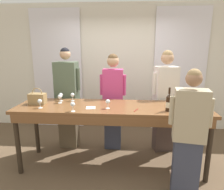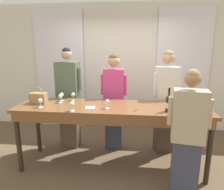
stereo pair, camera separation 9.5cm
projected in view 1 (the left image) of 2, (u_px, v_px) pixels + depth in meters
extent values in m
plane|color=brown|center=(112.00, 165.00, 3.24)|extent=(18.00, 18.00, 0.00)
cube|color=silver|center=(117.00, 68.00, 4.55)|extent=(12.00, 0.06, 2.80)
cube|color=white|center=(57.00, 70.00, 4.60)|extent=(1.13, 0.03, 2.69)
cube|color=white|center=(180.00, 71.00, 4.40)|extent=(1.13, 0.03, 2.69)
cube|color=brown|center=(112.00, 107.00, 3.02)|extent=(2.88, 0.77, 0.05)
cube|color=brown|center=(110.00, 121.00, 2.68)|extent=(2.76, 0.03, 0.12)
cylinder|color=#2D2319|center=(18.00, 144.00, 2.93)|extent=(0.07, 0.07, 0.95)
cylinder|color=#2D2319|center=(209.00, 151.00, 2.73)|extent=(0.07, 0.07, 0.95)
cylinder|color=#2D2319|center=(36.00, 128.00, 3.53)|extent=(0.07, 0.07, 0.95)
cylinder|color=#2D2319|center=(194.00, 132.00, 3.33)|extent=(0.07, 0.07, 0.95)
cylinder|color=black|center=(169.00, 104.00, 2.75)|extent=(0.08, 0.08, 0.20)
cone|color=black|center=(169.00, 95.00, 2.72)|extent=(0.08, 0.08, 0.04)
cylinder|color=black|center=(170.00, 91.00, 2.71)|extent=(0.03, 0.03, 0.09)
cylinder|color=beige|center=(169.00, 105.00, 2.75)|extent=(0.08, 0.08, 0.08)
cube|color=#997A4C|center=(38.00, 99.00, 3.09)|extent=(0.25, 0.14, 0.17)
torus|color=#997A4C|center=(37.00, 93.00, 3.07)|extent=(0.16, 0.01, 0.16)
cylinder|color=white|center=(108.00, 108.00, 2.89)|extent=(0.06, 0.06, 0.00)
cylinder|color=white|center=(108.00, 106.00, 2.88)|extent=(0.01, 0.01, 0.07)
sphere|color=white|center=(108.00, 102.00, 2.86)|extent=(0.06, 0.06, 0.06)
sphere|color=beige|center=(108.00, 102.00, 2.86)|extent=(0.04, 0.04, 0.04)
cylinder|color=white|center=(60.00, 103.00, 3.17)|extent=(0.06, 0.06, 0.00)
cylinder|color=white|center=(60.00, 101.00, 3.16)|extent=(0.01, 0.01, 0.07)
sphere|color=white|center=(60.00, 97.00, 3.14)|extent=(0.06, 0.06, 0.06)
cylinder|color=white|center=(40.00, 108.00, 2.90)|extent=(0.06, 0.06, 0.00)
cylinder|color=white|center=(40.00, 105.00, 2.89)|extent=(0.01, 0.01, 0.07)
sphere|color=white|center=(40.00, 101.00, 2.88)|extent=(0.06, 0.06, 0.06)
cylinder|color=white|center=(187.00, 105.00, 3.06)|extent=(0.06, 0.06, 0.00)
cylinder|color=white|center=(187.00, 102.00, 3.05)|extent=(0.01, 0.01, 0.07)
sphere|color=white|center=(187.00, 98.00, 3.03)|extent=(0.06, 0.06, 0.06)
cylinder|color=white|center=(73.00, 101.00, 3.29)|extent=(0.06, 0.06, 0.00)
cylinder|color=white|center=(73.00, 99.00, 3.28)|extent=(0.01, 0.01, 0.07)
sphere|color=white|center=(72.00, 95.00, 3.27)|extent=(0.06, 0.06, 0.06)
sphere|color=beige|center=(72.00, 95.00, 3.27)|extent=(0.04, 0.04, 0.04)
cylinder|color=white|center=(61.00, 101.00, 3.28)|extent=(0.06, 0.06, 0.00)
cylinder|color=white|center=(61.00, 99.00, 3.27)|extent=(0.01, 0.01, 0.07)
sphere|color=white|center=(61.00, 95.00, 3.26)|extent=(0.06, 0.06, 0.06)
sphere|color=beige|center=(61.00, 95.00, 3.26)|extent=(0.04, 0.04, 0.04)
cylinder|color=white|center=(73.00, 111.00, 2.75)|extent=(0.06, 0.06, 0.00)
cylinder|color=white|center=(73.00, 109.00, 2.74)|extent=(0.01, 0.01, 0.07)
sphere|color=white|center=(73.00, 104.00, 2.73)|extent=(0.06, 0.06, 0.06)
cube|color=white|center=(91.00, 108.00, 2.91)|extent=(0.15, 0.15, 0.00)
cylinder|color=maroon|center=(136.00, 110.00, 2.80)|extent=(0.07, 0.13, 0.01)
cube|color=brown|center=(69.00, 124.00, 3.77)|extent=(0.35, 0.24, 0.90)
cube|color=#4C5B47|center=(67.00, 82.00, 3.59)|extent=(0.41, 0.29, 0.71)
sphere|color=tan|center=(65.00, 54.00, 3.47)|extent=(0.19, 0.19, 0.19)
sphere|color=black|center=(65.00, 52.00, 3.46)|extent=(0.16, 0.16, 0.16)
cylinder|color=#4C5B47|center=(78.00, 79.00, 3.54)|extent=(0.07, 0.07, 0.39)
cylinder|color=#4C5B47|center=(55.00, 79.00, 3.61)|extent=(0.07, 0.07, 0.39)
cube|color=#383D51|center=(113.00, 127.00, 3.72)|extent=(0.30, 0.17, 0.83)
cube|color=#C63D7A|center=(113.00, 88.00, 3.55)|extent=(0.35, 0.20, 0.66)
sphere|color=tan|center=(113.00, 61.00, 3.44)|extent=(0.21, 0.21, 0.21)
sphere|color=brown|center=(113.00, 59.00, 3.43)|extent=(0.18, 0.18, 0.18)
cylinder|color=#C63D7A|center=(124.00, 85.00, 3.52)|extent=(0.07, 0.07, 0.36)
cylinder|color=#C63D7A|center=(102.00, 85.00, 3.55)|extent=(0.07, 0.07, 0.36)
cube|color=#473833|center=(163.00, 128.00, 3.65)|extent=(0.36, 0.29, 0.86)
cube|color=silver|center=(166.00, 86.00, 3.47)|extent=(0.43, 0.34, 0.68)
sphere|color=tan|center=(167.00, 58.00, 3.36)|extent=(0.21, 0.21, 0.21)
sphere|color=#93754C|center=(168.00, 56.00, 3.35)|extent=(0.19, 0.19, 0.19)
cylinder|color=silver|center=(177.00, 83.00, 3.49)|extent=(0.08, 0.08, 0.37)
cylinder|color=silver|center=(154.00, 84.00, 3.43)|extent=(0.08, 0.08, 0.37)
cube|color=#383D51|center=(185.00, 168.00, 2.49)|extent=(0.34, 0.23, 0.78)
cube|color=tan|center=(190.00, 115.00, 2.33)|extent=(0.40, 0.27, 0.62)
sphere|color=#9E7051|center=(194.00, 79.00, 2.22)|extent=(0.18, 0.18, 0.18)
sphere|color=#93754C|center=(194.00, 76.00, 2.22)|extent=(0.16, 0.16, 0.16)
cylinder|color=tan|center=(172.00, 110.00, 2.36)|extent=(0.08, 0.08, 0.34)
cylinder|color=tan|center=(210.00, 113.00, 2.27)|extent=(0.08, 0.08, 0.34)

